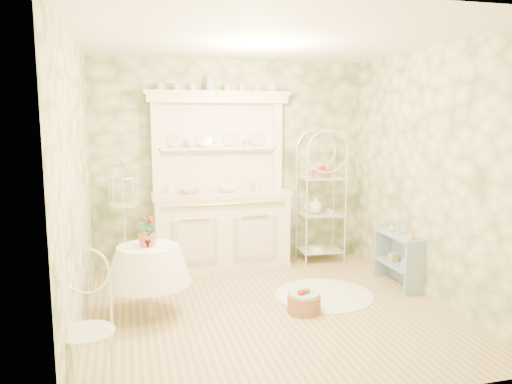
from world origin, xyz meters
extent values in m
plane|color=tan|center=(0.00, 0.00, 0.00)|extent=(3.60, 3.60, 0.00)
plane|color=white|center=(0.00, 0.00, 2.70)|extent=(3.60, 3.60, 0.00)
plane|color=beige|center=(-1.80, 0.00, 1.35)|extent=(3.60, 3.60, 0.00)
plane|color=beige|center=(1.80, 0.00, 1.35)|extent=(3.60, 3.60, 0.00)
plane|color=beige|center=(0.00, 1.80, 1.35)|extent=(3.60, 3.60, 0.00)
plane|color=beige|center=(0.00, -1.80, 1.35)|extent=(3.60, 3.60, 0.00)
cube|color=white|center=(-0.20, 1.52, 1.15)|extent=(1.87, 0.61, 2.29)
cube|color=white|center=(1.18, 1.52, 0.86)|extent=(0.56, 0.42, 1.73)
cube|color=#8BA8C4|center=(1.68, 0.33, 0.29)|extent=(0.31, 0.69, 0.57)
cylinder|color=white|center=(-1.19, 0.13, 0.38)|extent=(0.75, 0.75, 0.75)
cube|color=white|center=(-1.68, -1.17, 0.41)|extent=(0.44, 0.44, 0.82)
cube|color=white|center=(-1.41, 1.41, 0.70)|extent=(0.33, 0.33, 1.39)
cylinder|color=#9F6543|center=(0.33, -0.17, 0.10)|extent=(0.39, 0.39, 0.21)
cylinder|color=white|center=(0.71, 0.23, 0.00)|extent=(1.24, 1.24, 0.01)
imported|color=white|center=(-0.61, 1.51, 1.02)|extent=(0.31, 0.31, 0.07)
imported|color=white|center=(-0.11, 1.50, 1.02)|extent=(0.35, 0.35, 0.08)
imported|color=white|center=(-0.55, 1.68, 1.61)|extent=(0.18, 0.18, 0.11)
imported|color=white|center=(0.18, 1.68, 1.61)|extent=(0.11, 0.11, 0.09)
imported|color=#3F7238|center=(-1.20, 0.09, 0.85)|extent=(0.16, 0.12, 0.27)
imported|color=tan|center=(1.68, 0.07, 0.68)|extent=(0.06, 0.06, 0.14)
imported|color=#8DAEC5|center=(1.68, 0.35, 0.65)|extent=(0.06, 0.06, 0.12)
imported|color=silver|center=(1.68, 0.50, 0.65)|extent=(0.06, 0.06, 0.08)
camera|label=1|loc=(-1.36, -4.71, 1.96)|focal=35.00mm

